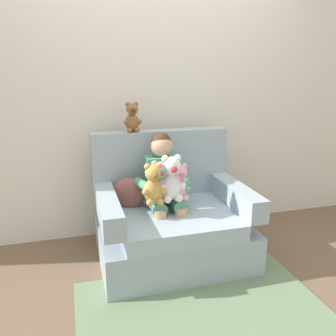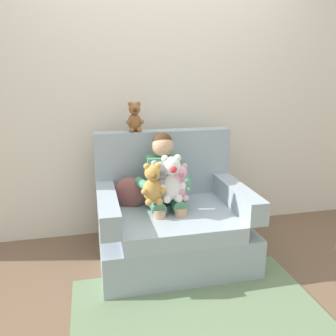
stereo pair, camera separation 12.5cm
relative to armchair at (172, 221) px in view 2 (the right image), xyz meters
The scene contains 11 objects.
ground_plane 0.31m from the armchair, 90.00° to the right, with size 8.00×8.00×0.00m, color brown.
back_wall 1.16m from the armchair, 90.00° to the left, with size 6.00×0.10×2.60m, color silver.
floor_rug 0.78m from the armchair, 90.00° to the right, with size 1.55×1.00×0.01m, color slate.
armchair is the anchor object (origin of this frame).
seated_child 0.33m from the armchair, 161.16° to the left, with size 0.45×0.39×0.82m.
plush_pink 0.38m from the armchair, 76.23° to the right, with size 0.16×0.13×0.28m.
plush_honey 0.44m from the armchair, 138.76° to the right, with size 0.18×0.15×0.30m.
plush_grey 0.41m from the armchair, 133.28° to the right, with size 0.19×0.15×0.31m.
plush_white 0.41m from the armchair, 104.96° to the right, with size 0.21×0.17×0.35m.
plush_brown_on_backrest 0.88m from the armchair, 126.54° to the left, with size 0.14×0.12×0.24m.
throw_pillow 0.40m from the armchair, 159.93° to the left, with size 0.26×0.12×0.26m, color #8C4C4C.
Camera 2 is at (-0.60, -2.46, 1.47)m, focal length 37.56 mm.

